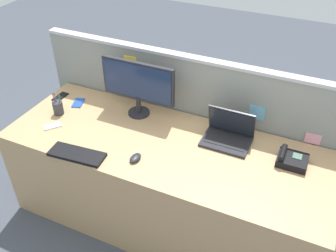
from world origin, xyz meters
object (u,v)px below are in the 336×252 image
Objects in this scene: cell_phone_white_slab at (52,126)px; cell_phone_black_slab at (60,97)px; desk_phone at (291,160)px; pen_cup at (58,108)px; desktop_monitor at (138,84)px; laptop at (228,133)px; keyboard_main at (77,154)px; cell_phone_blue_case at (78,103)px; computer_mouse_right_hand at (135,158)px.

cell_phone_black_slab is (-0.20, 0.35, 0.00)m from cell_phone_white_slab.
desk_phone is 1.02× the size of pen_cup.
pen_cup is 0.25m from cell_phone_black_slab.
desktop_monitor is at bearing 25.65° from pen_cup.
laptop reaches higher than pen_cup.
laptop reaches higher than keyboard_main.
keyboard_main is 0.54m from pen_cup.
cell_phone_blue_case is at bearing 131.88° from cell_phone_white_slab.
keyboard_main reaches higher than cell_phone_black_slab.
cell_phone_white_slab is (0.06, -0.15, -0.05)m from pen_cup.
cell_phone_black_slab is (-0.19, 0.01, 0.00)m from cell_phone_blue_case.
desktop_monitor reaches higher than laptop.
desk_phone is at bearing 16.30° from keyboard_main.
desktop_monitor reaches higher than computer_mouse_right_hand.
computer_mouse_right_hand reaches higher than cell_phone_blue_case.
desk_phone is 1.65m from cell_phone_blue_case.
keyboard_main is 0.78m from cell_phone_black_slab.
desktop_monitor is 1.76× the size of laptop.
laptop is 1.22m from cell_phone_blue_case.
cell_phone_black_slab is at bearing 159.43° from cell_phone_white_slab.
desk_phone is 1.71m from pen_cup.
cell_phone_blue_case is at bearing 179.31° from desk_phone.
pen_cup reaches higher than computer_mouse_right_hand.
desktop_monitor is 0.74m from cell_phone_black_slab.
cell_phone_blue_case is 0.93× the size of cell_phone_black_slab.
computer_mouse_right_hand is at bearing -64.75° from desktop_monitor.
computer_mouse_right_hand is 0.82m from pen_cup.
desk_phone is 1.44× the size of cell_phone_blue_case.
keyboard_main is at bearing -158.52° from computer_mouse_right_hand.
keyboard_main is (-0.85, -0.57, -0.05)m from laptop.
cell_phone_white_slab is (-1.20, -0.38, -0.05)m from laptop.
keyboard_main is 2.67× the size of cell_phone_black_slab.
desktop_monitor is 0.67m from keyboard_main.
laptop is 1.77× the size of pen_cup.
pen_cup is 1.30× the size of cell_phone_black_slab.
cell_phone_black_slab is at bearing 178.94° from desk_phone.
desktop_monitor reaches higher than cell_phone_black_slab.
cell_phone_blue_case is at bearing 119.63° from keyboard_main.
cell_phone_white_slab and cell_phone_black_slab have the same top height.
keyboard_main is 0.40m from cell_phone_white_slab.
keyboard_main is at bearing -146.11° from laptop.
desktop_monitor reaches higher than desk_phone.
desktop_monitor reaches higher than cell_phone_blue_case.
pen_cup is 0.20m from cell_phone_blue_case.
laptop reaches higher than cell_phone_white_slab.
laptop is at bearing 45.96° from computer_mouse_right_hand.
laptop reaches higher than computer_mouse_right_hand.
desk_phone is 1.38m from keyboard_main.
pen_cup is 1.44× the size of cell_phone_white_slab.
cell_phone_white_slab is (-0.36, 0.19, -0.01)m from keyboard_main.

